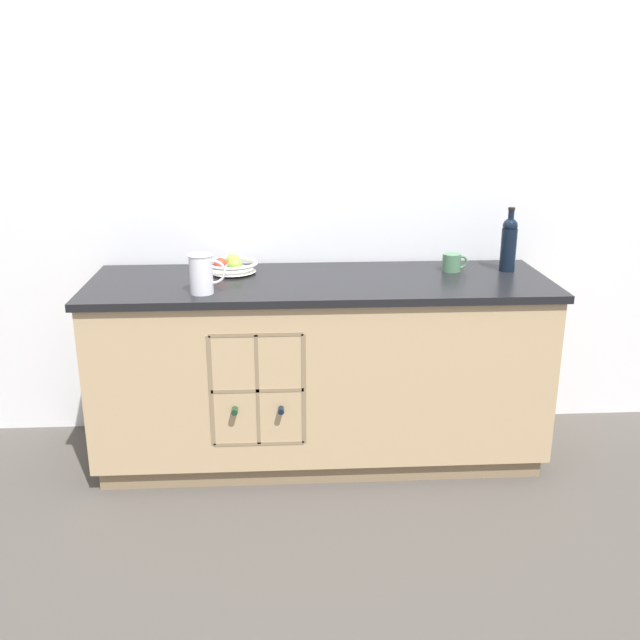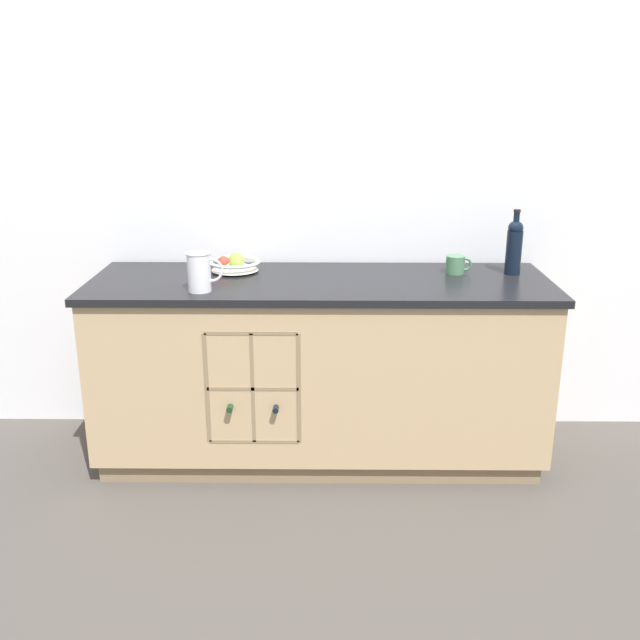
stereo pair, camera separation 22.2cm
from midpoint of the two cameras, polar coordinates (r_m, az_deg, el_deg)
name	(u,v)px [view 2 (the right image)]	position (r m, az deg, el deg)	size (l,w,h in m)	color
ground_plane	(320,452)	(3.68, 1.75, -10.55)	(14.00, 14.00, 0.00)	#4C4742
back_wall	(321,189)	(3.67, 1.82, 10.39)	(4.52, 0.06, 2.55)	white
kitchen_island	(320,368)	(3.49, 1.79, -3.91)	(2.16, 0.72, 0.91)	#8B7354
fruit_bowl	(234,264)	(3.50, -5.07, 4.48)	(0.25, 0.25, 0.08)	silver
white_pitcher	(200,271)	(3.16, -7.61, 3.89)	(0.16, 0.11, 0.17)	white
ceramic_mug	(456,265)	(3.54, 12.60, 4.34)	(0.13, 0.09, 0.09)	#4C7A56
standing_wine_bottle	(514,245)	(3.58, 17.01, 5.71)	(0.08, 0.08, 0.31)	black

